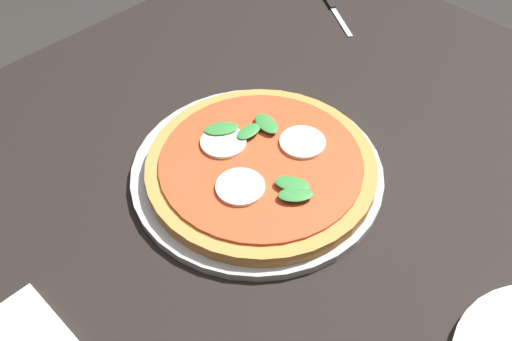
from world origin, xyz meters
TOP-DOWN VIEW (x-y plane):
  - dining_table at (0.00, 0.00)m, footprint 1.13×1.17m
  - serving_tray at (0.08, 0.00)m, footprint 0.35×0.35m
  - pizza at (0.08, -0.00)m, footprint 0.31×0.31m
  - knife at (0.29, -0.41)m, footprint 0.14×0.09m

SIDE VIEW (x-z plane):
  - dining_table at x=0.00m, z-range 0.28..1.05m
  - knife at x=0.29m, z-range 0.77..0.77m
  - serving_tray at x=0.08m, z-range 0.77..0.78m
  - pizza at x=0.08m, z-range 0.77..0.81m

